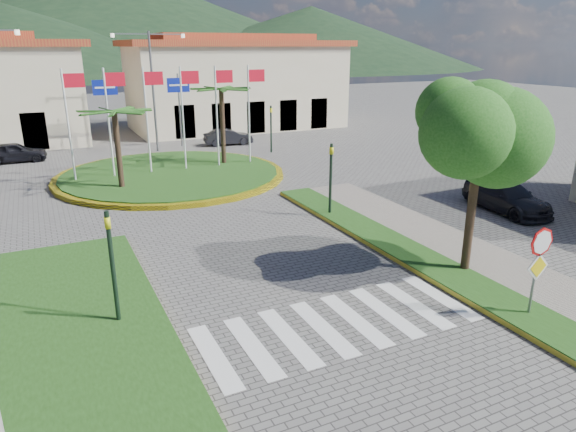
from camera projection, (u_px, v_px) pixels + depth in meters
name	position (u px, v px, depth m)	size (l,w,h in m)	color
ground	(439.00, 417.00, 10.28)	(160.00, 160.00, 0.00)	#5F5C5A
sidewalk_right	(555.00, 307.00, 14.46)	(4.00, 28.00, 0.15)	gray
verge_right	(525.00, 316.00, 13.95)	(1.60, 28.00, 0.18)	#1F4313
median_left	(68.00, 343.00, 12.67)	(5.00, 14.00, 0.18)	#1F4313
crosswalk	(336.00, 324.00, 13.69)	(8.00, 3.00, 0.01)	silver
roundabout_island	(171.00, 174.00, 28.99)	(12.70, 12.70, 6.00)	yellow
stop_sign	(539.00, 258.00, 13.42)	(0.80, 0.11, 2.65)	slate
deciduous_tree	(483.00, 113.00, 15.19)	(3.60, 3.60, 6.80)	black
traffic_light_left	(112.00, 258.00, 13.05)	(0.15, 0.18, 3.20)	black
traffic_light_right	(331.00, 173.00, 21.77)	(0.15, 0.18, 3.20)	black
traffic_light_far	(271.00, 124.00, 35.17)	(0.18, 0.15, 3.20)	black
direction_sign_west	(106.00, 101.00, 34.75)	(1.60, 0.14, 5.20)	slate
direction_sign_east	(179.00, 98.00, 36.83)	(1.60, 0.14, 5.20)	slate
street_lamp_centre	(153.00, 85.00, 34.86)	(4.80, 0.16, 8.00)	slate
building_right	(236.00, 83.00, 45.61)	(19.08, 9.54, 8.05)	beige
hill_far_mid	(103.00, 17.00, 148.24)	(180.00, 180.00, 30.00)	black
hill_far_east	(311.00, 39.00, 151.67)	(120.00, 120.00, 18.00)	black
hill_near_back	(7.00, 41.00, 114.48)	(110.00, 110.00, 16.00)	black
car_dark_a	(14.00, 152.00, 32.54)	(1.52, 3.78, 1.29)	black
car_dark_b	(228.00, 137.00, 38.29)	(1.25, 3.57, 1.18)	black
car_side_right	(506.00, 197.00, 22.93)	(1.82, 4.47, 1.30)	black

